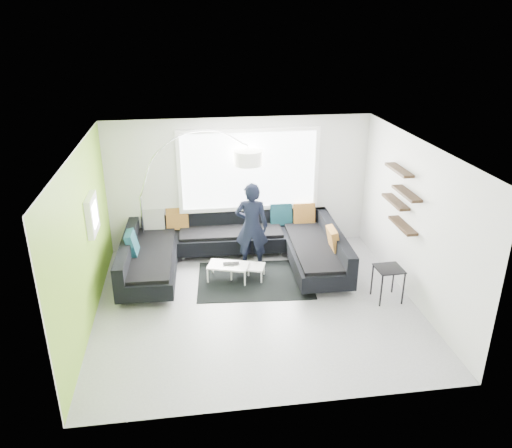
# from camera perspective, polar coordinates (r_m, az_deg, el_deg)

# --- Properties ---
(ground) EXTENTS (5.50, 5.50, 0.00)m
(ground) POSITION_cam_1_polar(r_m,az_deg,el_deg) (8.86, 0.04, -9.10)
(ground) COLOR gray
(ground) RESTS_ON ground
(room_shell) EXTENTS (5.54, 5.04, 2.82)m
(room_shell) POSITION_cam_1_polar(r_m,az_deg,el_deg) (8.25, 0.10, 2.42)
(room_shell) COLOR silver
(room_shell) RESTS_ON ground
(sectional_sofa) EXTENTS (4.32, 2.76, 0.91)m
(sectional_sofa) POSITION_cam_1_polar(r_m,az_deg,el_deg) (9.80, -2.61, -3.13)
(sectional_sofa) COLOR black
(sectional_sofa) RESTS_ON ground
(rug) EXTENTS (2.26, 1.72, 0.01)m
(rug) POSITION_cam_1_polar(r_m,az_deg,el_deg) (9.58, -0.16, -6.42)
(rug) COLOR black
(rug) RESTS_ON ground
(coffee_table) EXTENTS (1.10, 0.83, 0.32)m
(coffee_table) POSITION_cam_1_polar(r_m,az_deg,el_deg) (9.57, -2.06, -5.43)
(coffee_table) COLOR white
(coffee_table) RESTS_ON ground
(arc_lamp) EXTENTS (2.57, 1.14, 2.66)m
(arc_lamp) POSITION_cam_1_polar(r_m,az_deg,el_deg) (10.24, -13.09, 3.05)
(arc_lamp) COLOR silver
(arc_lamp) RESTS_ON ground
(side_table) EXTENTS (0.47, 0.47, 0.62)m
(side_table) POSITION_cam_1_polar(r_m,az_deg,el_deg) (9.14, 14.79, -6.62)
(side_table) COLOR black
(side_table) RESTS_ON ground
(person) EXTENTS (0.82, 0.68, 1.78)m
(person) POSITION_cam_1_polar(r_m,az_deg,el_deg) (9.69, -0.51, -0.27)
(person) COLOR black
(person) RESTS_ON ground
(laptop) EXTENTS (0.32, 0.22, 0.02)m
(laptop) POSITION_cam_1_polar(r_m,az_deg,el_deg) (9.44, -2.85, -4.68)
(laptop) COLOR black
(laptop) RESTS_ON coffee_table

